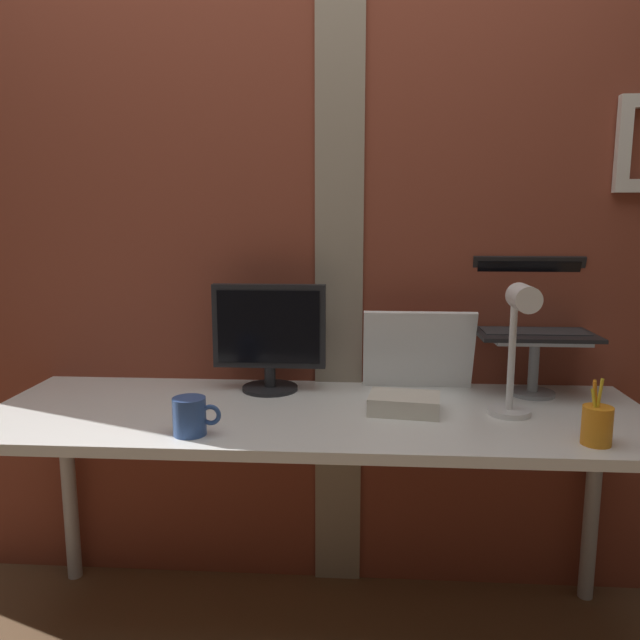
{
  "coord_description": "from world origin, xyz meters",
  "views": [
    {
      "loc": [
        0.25,
        -1.73,
        1.28
      ],
      "look_at": [
        0.13,
        0.07,
        0.98
      ],
      "focal_mm": 34.2,
      "sensor_mm": 36.0,
      "label": 1
    }
  ],
  "objects": [
    {
      "name": "ground_plane",
      "position": [
        0.0,
        0.0,
        0.0
      ],
      "size": [
        6.0,
        6.0,
        0.0
      ],
      "primitive_type": "plane",
      "color": "brown"
    },
    {
      "name": "brick_wall_back",
      "position": [
        0.0,
        0.35,
        1.18
      ],
      "size": [
        3.31,
        0.16,
        2.35
      ],
      "color": "brown",
      "rests_on": "ground_plane"
    },
    {
      "name": "desk",
      "position": [
        0.13,
        -0.03,
        0.66
      ],
      "size": [
        1.92,
        0.64,
        0.73
      ],
      "color": "white",
      "rests_on": "ground_plane"
    },
    {
      "name": "monitor",
      "position": [
        -0.04,
        0.17,
        0.92
      ],
      "size": [
        0.36,
        0.18,
        0.35
      ],
      "color": "black",
      "rests_on": "desk"
    },
    {
      "name": "laptop_stand",
      "position": [
        0.8,
        0.17,
        0.86
      ],
      "size": [
        0.28,
        0.22,
        0.19
      ],
      "color": "gray",
      "rests_on": "desk"
    },
    {
      "name": "laptop",
      "position": [
        0.8,
        0.25,
        0.99
      ],
      "size": [
        0.36,
        0.3,
        0.24
      ],
      "color": "black",
      "rests_on": "laptop_stand"
    },
    {
      "name": "whiteboard_panel",
      "position": [
        0.44,
        0.21,
        0.86
      ],
      "size": [
        0.36,
        0.09,
        0.27
      ],
      "primitive_type": "cube",
      "rotation": [
        0.3,
        0.0,
        0.0
      ],
      "color": "white",
      "rests_on": "desk"
    },
    {
      "name": "desk_lamp",
      "position": [
        0.68,
        -0.08,
        0.97
      ],
      "size": [
        0.12,
        0.2,
        0.38
      ],
      "color": "white",
      "rests_on": "desk"
    },
    {
      "name": "pen_cup",
      "position": [
        0.84,
        -0.25,
        0.78
      ],
      "size": [
        0.07,
        0.07,
        0.17
      ],
      "color": "orange",
      "rests_on": "desk"
    },
    {
      "name": "coffee_mug",
      "position": [
        -0.18,
        -0.25,
        0.78
      ],
      "size": [
        0.13,
        0.09,
        0.1
      ],
      "color": "#2D4C8C",
      "rests_on": "desk"
    },
    {
      "name": "paper_clutter_stack",
      "position": [
        0.38,
        -0.03,
        0.76
      ],
      "size": [
        0.22,
        0.17,
        0.05
      ],
      "primitive_type": "cube",
      "rotation": [
        0.0,
        0.0,
        -0.14
      ],
      "color": "silver",
      "rests_on": "desk"
    }
  ]
}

